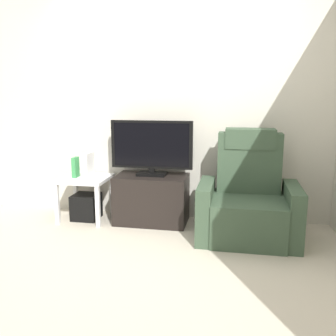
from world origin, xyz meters
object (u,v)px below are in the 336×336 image
(recliner_armchair, at_px, (248,201))
(subwoofer_box, at_px, (86,207))
(tv_stand, at_px, (152,199))
(game_console, at_px, (88,165))
(side_table, at_px, (85,184))
(television, at_px, (152,147))
(book_upright, at_px, (76,167))

(recliner_armchair, relative_size, subwoofer_box, 3.71)
(tv_stand, distance_m, game_console, 0.82)
(side_table, height_order, game_console, game_console)
(television, bearing_deg, game_console, -176.89)
(recliner_armchair, height_order, book_upright, recliner_armchair)
(tv_stand, height_order, television, television)
(television, relative_size, recliner_armchair, 0.84)
(subwoofer_box, height_order, book_upright, book_upright)
(side_table, xyz_separation_m, game_console, (0.04, 0.01, 0.22))
(television, bearing_deg, side_table, -176.29)
(book_upright, bearing_deg, subwoofer_box, 11.31)
(television, xyz_separation_m, game_console, (-0.74, -0.04, -0.22))
(recliner_armchair, xyz_separation_m, game_console, (-1.79, 0.22, 0.26))
(tv_stand, bearing_deg, subwoofer_box, -177.69)
(tv_stand, height_order, book_upright, book_upright)
(tv_stand, distance_m, book_upright, 0.94)
(tv_stand, distance_m, subwoofer_box, 0.78)
(television, height_order, subwoofer_box, television)
(tv_stand, xyz_separation_m, game_console, (-0.74, -0.02, 0.37))
(subwoofer_box, relative_size, book_upright, 1.27)
(tv_stand, height_order, recliner_armchair, recliner_armchair)
(television, height_order, recliner_armchair, television)
(recliner_armchair, bearing_deg, book_upright, -177.14)
(side_table, bearing_deg, subwoofer_box, 71.57)
(tv_stand, bearing_deg, recliner_armchair, -13.05)
(book_upright, xyz_separation_m, game_console, (0.14, 0.03, 0.02))
(book_upright, height_order, game_console, game_console)
(recliner_armchair, relative_size, side_table, 2.00)
(tv_stand, relative_size, recliner_armchair, 0.74)
(book_upright, bearing_deg, television, 4.59)
(book_upright, bearing_deg, tv_stand, 3.35)
(recliner_armchair, relative_size, game_console, 3.89)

